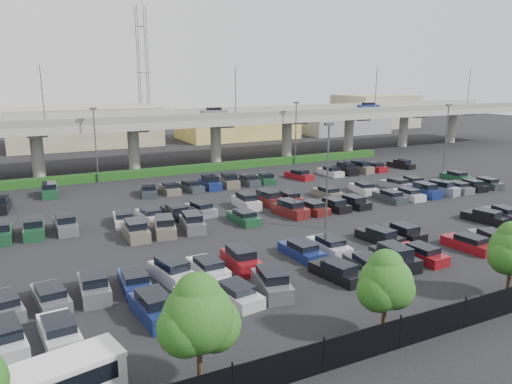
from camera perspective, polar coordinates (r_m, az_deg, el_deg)
ground at (r=55.75m, az=3.27°, el=-1.97°), size 280.00×280.00×0.00m
overpass at (r=83.28m, az=-8.02°, el=7.88°), size 150.00×13.00×15.80m
hedge at (r=77.70m, az=-6.02°, el=2.77°), size 66.00×1.60×1.10m
fence at (r=35.55m, az=26.96°, el=-11.02°), size 70.00×0.10×2.00m
tree_row at (r=36.01m, az=26.24°, el=-6.16°), size 65.07×3.66×5.94m
parked_cars at (r=51.77m, az=4.13°, el=-2.47°), size 63.08×41.64×1.67m
light_poles at (r=54.28m, az=-1.48°, el=4.37°), size 66.90×48.38×10.30m
distant_buildings at (r=115.74m, az=-6.91°, el=7.80°), size 138.00×24.00×9.00m
comm_tower at (r=124.39m, az=-12.79°, el=13.43°), size 2.40×2.40×30.00m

